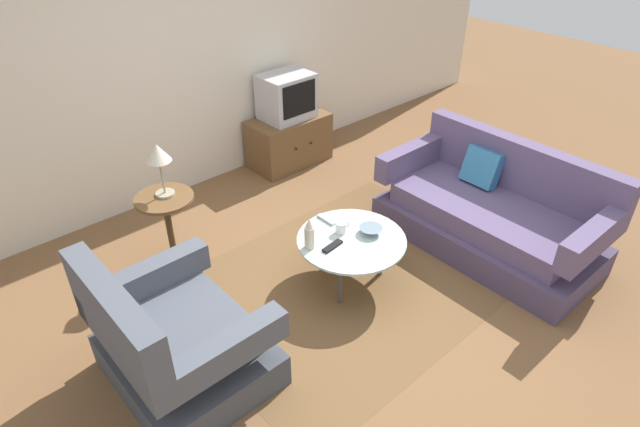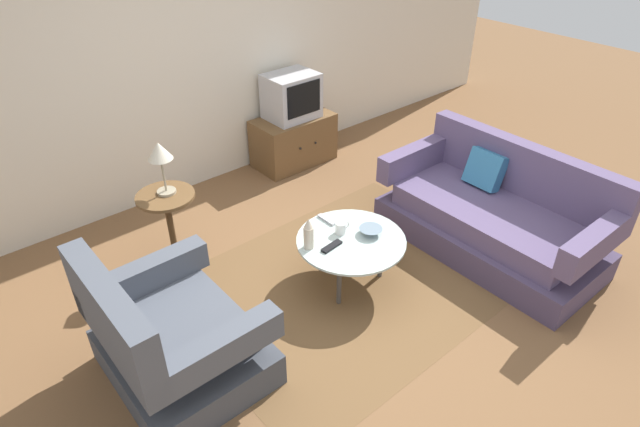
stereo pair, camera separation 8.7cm
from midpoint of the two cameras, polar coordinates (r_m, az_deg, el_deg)
name	(u,v)px [view 1 (the left image)]	position (r m, az deg, el deg)	size (l,w,h in m)	color
ground_plane	(350,298)	(4.05, 2.60, -9.03)	(16.00, 16.00, 0.00)	brown
back_wall	(170,50)	(5.08, -16.30, 16.43)	(9.00, 0.12, 2.70)	beige
area_rug	(350,281)	(4.19, 2.62, -7.23)	(2.49, 1.91, 0.00)	brown
armchair	(176,344)	(3.43, -15.83, -13.28)	(0.85, 0.99, 0.92)	#3E424B
couch	(491,215)	(4.63, 17.36, -0.12)	(0.89, 1.80, 0.85)	#4B3E5C
coffee_table	(351,242)	(3.96, 2.75, -3.10)	(0.81, 0.81, 0.41)	#B2C6C1
side_table	(168,218)	(4.23, -16.55, -0.52)	(0.44, 0.44, 0.66)	brown
tv_stand	(289,140)	(5.72, -3.78, 7.80)	(0.84, 0.49, 0.52)	brown
television	(287,96)	(5.54, -4.06, 12.40)	(0.51, 0.41, 0.46)	#B7B7BC
table_lamp	(158,157)	(4.00, -17.52, 5.82)	(0.18, 0.18, 0.42)	#9E937A
vase	(309,234)	(3.78, -1.79, -2.22)	(0.07, 0.07, 0.25)	beige
mug	(341,227)	(3.98, 1.66, -1.51)	(0.13, 0.08, 0.09)	white
bowl	(371,230)	(3.99, 4.83, -1.82)	(0.17, 0.17, 0.05)	slate
tv_remote_dark	(332,246)	(3.85, 0.70, -3.52)	(0.18, 0.07, 0.02)	black
tv_remote_silver	(326,220)	(4.12, 0.07, -0.66)	(0.04, 0.18, 0.02)	#B2B2B7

